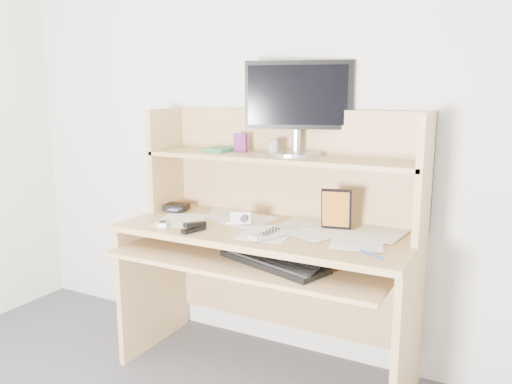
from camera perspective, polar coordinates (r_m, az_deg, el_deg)
The scene contains 19 objects.
back_wall at distance 2.58m, azimuth 4.34°, elevation 8.29°, with size 3.60×0.04×2.50m, color silver.
desk at distance 2.45m, azimuth 1.92°, elevation -5.00°, with size 1.40×0.70×1.30m.
paper_clutter at distance 2.37m, azimuth 1.08°, elevation -4.11°, with size 1.32×0.54×0.01m, color silver.
keyboard at distance 2.18m, azimuth 1.99°, elevation -7.85°, with size 0.53×0.33×0.03m.
tv_remote at distance 2.21m, azimuth 1.59°, elevation -4.87°, with size 0.06×0.20×0.02m, color #AAA9A5.
flip_phone at distance 2.44m, azimuth -10.52°, elevation -3.49°, with size 0.04×0.08×0.02m, color #BBBBBD.
stapler at distance 2.32m, azimuth -7.13°, elevation -3.91°, with size 0.03×0.13×0.04m, color black.
wallet at distance 2.76m, azimuth -9.07°, elevation -1.68°, with size 0.12×0.10×0.03m, color black.
sticky_note_pad at distance 2.47m, azimuth -2.28°, elevation -3.45°, with size 0.07×0.07×0.01m, color yellow.
digital_camera at distance 2.43m, azimuth -1.72°, elevation -2.90°, with size 0.10×0.04×0.06m, color #A7A7A9.
game_case at distance 2.33m, azimuth 9.17°, elevation -1.94°, with size 0.14×0.02×0.19m, color black.
blue_pen at distance 2.02m, azimuth 13.00°, elevation -6.92°, with size 0.01×0.01×0.13m, color #183AB5.
card_box at distance 2.58m, azimuth -1.79°, elevation 5.64°, with size 0.07×0.02×0.10m, color maroon.
shelf_book at distance 2.65m, azimuth -3.91°, elevation 4.89°, with size 0.13×0.18×0.02m, color #2F764D.
chip_stack_a at distance 2.46m, azimuth 1.87°, elevation 4.95°, with size 0.04×0.04×0.06m, color black.
chip_stack_b at distance 2.48m, azimuth 1.94°, elevation 5.15°, with size 0.05×0.05×0.07m, color white.
chip_stack_c at distance 2.50m, azimuth 2.04°, elevation 4.92°, with size 0.04×0.04×0.05m, color black.
chip_stack_d at distance 2.46m, azimuth 2.11°, elevation 5.09°, with size 0.04×0.04×0.07m, color white.
monitor at distance 2.46m, azimuth 4.81°, elevation 9.85°, with size 0.51×0.26×0.45m.
Camera 1 is at (1.02, -0.57, 1.37)m, focal length 35.00 mm.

